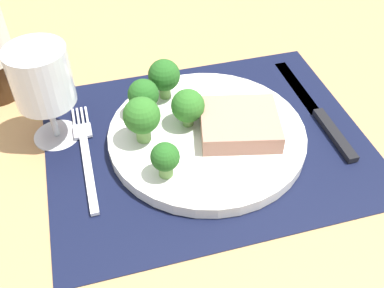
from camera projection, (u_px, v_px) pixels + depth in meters
The scene contains 12 objects.
ground_plane at pixel (206, 149), 61.00cm from camera, with size 140.00×110.00×3.00cm, color tan.
placemat at pixel (207, 141), 59.85cm from camera, with size 41.52×33.25×0.30cm, color black.
plate at pixel (207, 135), 59.18cm from camera, with size 25.68×25.68×1.60cm, color silver.
steak at pixel (239, 124), 57.74cm from camera, with size 9.86×8.85×2.48cm, color tan.
broccoli_back_left at pixel (142, 117), 54.92cm from camera, with size 4.61×4.61×6.25cm.
broccoli_front_edge at pixel (188, 106), 57.50cm from camera, with size 4.33×4.33×5.25cm.
broccoli_near_fork at pixel (164, 76), 61.35cm from camera, with size 4.38×4.38×5.81cm.
broccoli_center at pixel (143, 95), 58.79cm from camera, with size 4.10×4.10×5.38cm.
broccoli_near_steak at pixel (165, 158), 51.34cm from camera, with size 3.40×3.40×4.64cm.
fork at pixel (86, 154), 57.56cm from camera, with size 2.40×19.20×0.50cm.
knife at pixel (319, 114), 63.05cm from camera, with size 1.80×23.00×0.80cm.
wine_glass at pixel (42, 82), 54.43cm from camera, with size 7.38×7.38×13.47cm.
Camera 1 is at (-13.39, -41.04, 41.66)cm, focal length 42.35 mm.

